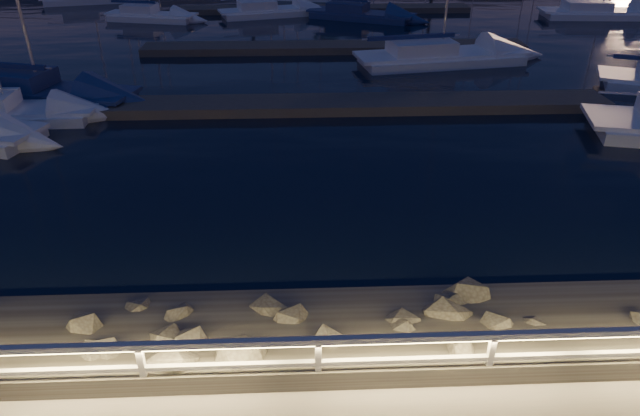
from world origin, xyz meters
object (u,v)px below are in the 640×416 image
Objects in this scene: sailboat_b at (2,111)px; sailboat_g at (358,13)px; sailboat_c at (437,55)px; sailboat_f at (35,90)px; sailboat_e at (149,15)px; sailboat_l at (598,12)px; guard_rail at (431,347)px; sailboat_j at (267,10)px.

sailboat_g reaches higher than sailboat_b.
sailboat_c is 19.79m from sailboat_f.
sailboat_c is 1.06× the size of sailboat_f.
sailboat_e is 0.75× the size of sailboat_f.
sailboat_l reaches higher than sailboat_b.
guard_rail is 36.72m from sailboat_j.
sailboat_j is (9.88, 21.24, 0.01)m from sailboat_b.
sailboat_b is 20.93m from sailboat_c.
sailboat_j is (-9.57, 13.50, -0.04)m from sailboat_c.
sailboat_e is at bearing 84.89° from sailboat_b.
sailboat_g reaches higher than guard_rail.
sailboat_l reaches higher than guard_rail.
sailboat_g is (16.45, 19.92, -0.00)m from sailboat_b.
sailboat_l is (32.39, -0.27, 0.02)m from sailboat_e.
sailboat_j is (9.50, 18.79, -0.05)m from sailboat_f.
sailboat_e is 0.75× the size of sailboat_l.
sailboat_c reaches higher than sailboat_f.
sailboat_e is 8.43m from sailboat_j.
sailboat_c is at bearing -51.18° from sailboat_g.
sailboat_c is 1.20× the size of sailboat_g.
sailboat_g is at bearing -176.26° from sailboat_l.
sailboat_c is at bearing -135.99° from sailboat_l.
sailboat_l is (33.94, 19.70, 0.01)m from sailboat_b.
sailboat_b is at bearing -104.56° from sailboat_g.
sailboat_l is at bearing 13.40° from sailboat_e.
sailboat_l is at bearing -19.97° from sailboat_j.
sailboat_j is at bearing -179.19° from sailboat_l.
sailboat_c is 16.55m from sailboat_j.
sailboat_f reaches higher than sailboat_g.
sailboat_j is at bearing 22.54° from sailboat_e.
sailboat_c is at bearing 30.66° from sailboat_f.
sailboat_c is (5.34, 22.97, -0.91)m from guard_rail.
sailboat_e is at bearing -176.01° from sailboat_l.
sailboat_b is 20.03m from sailboat_e.
sailboat_b is 1.10× the size of sailboat_e.
sailboat_g is (2.34, 35.15, -0.96)m from guard_rail.
sailboat_f is at bearing -148.33° from sailboat_l.
sailboat_f is 23.74m from sailboat_g.
sailboat_e is 17.56m from sailboat_f.
sailboat_g is at bearing -27.64° from sailboat_j.
guard_rail is 20.78m from sailboat_b.
sailboat_j is at bearing 96.61° from guard_rail.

